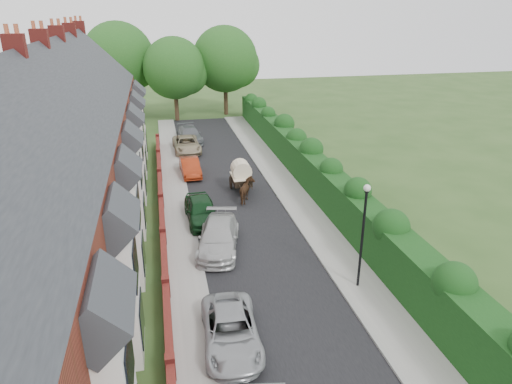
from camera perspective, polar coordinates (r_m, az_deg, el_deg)
The scene contains 21 objects.
ground at distance 18.28m, azimuth 7.58°, elevation -19.85°, with size 140.00×140.00×0.00m, color #2D4C1E.
road at distance 27.00m, azimuth -1.15°, elevation -4.64°, with size 6.00×58.00×0.02m, color black.
pavement_hedge_side at distance 27.96m, azimuth 7.14°, elevation -3.72°, with size 2.20×58.00×0.12m, color gray.
pavement_house_side at distance 26.60m, azimuth -9.35°, elevation -5.27°, with size 1.70×58.00×0.12m, color gray.
kerb_hedge_side at distance 27.65m, azimuth 5.08°, elevation -3.92°, with size 0.18×58.00×0.13m, color #989993.
kerb_house_side at distance 26.63m, azimuth -7.63°, elevation -5.12°, with size 0.18×58.00×0.13m, color #989993.
hedge at distance 27.95m, azimuth 10.78°, elevation -0.50°, with size 2.10×58.00×2.85m.
terrace_row at distance 24.62m, azimuth -25.15°, elevation 1.75°, with size 9.05×40.50×11.50m.
garden_wall_row at distance 25.52m, azimuth -11.52°, elevation -5.67°, with size 0.35×40.35×1.10m.
lamppost at distance 20.69m, azimuth 13.30°, elevation -3.90°, with size 0.32×0.32×5.16m.
tree_far_left at distance 53.19m, azimuth -9.82°, elevation 14.85°, with size 7.14×6.80×9.29m.
tree_far_right at distance 55.70m, azimuth -3.52°, elevation 16.06°, with size 7.98×7.60×10.31m.
tree_far_back at distance 56.13m, azimuth -16.33°, elevation 15.61°, with size 8.40×8.00×10.82m.
car_silver_b at distance 18.30m, azimuth -3.14°, elevation -16.95°, with size 2.12×4.61×1.28m, color #A8ACB0.
car_white at distance 24.60m, azimuth -4.73°, elevation -5.64°, with size 2.06×5.06×1.47m, color #BBBBBB.
car_green at distance 27.80m, azimuth -6.86°, elevation -2.26°, with size 1.80×4.48×1.53m, color #103517.
car_red at distance 35.78m, azimuth -8.24°, elevation 3.12°, with size 1.37×3.94×1.30m, color #9D2C11.
car_beige at distance 41.74m, azimuth -8.66°, elevation 5.91°, with size 2.27×4.93×1.37m, color tan.
car_grey at distance 44.95m, azimuth -8.30°, elevation 7.14°, with size 2.00×4.93×1.43m, color slate.
horse at distance 30.37m, azimuth -1.15°, elevation 0.14°, with size 0.86×1.89×1.60m, color #482D1A.
horse_cart at distance 32.07m, azimuth -1.86°, elevation 2.29°, with size 1.41×3.13×2.26m.
Camera 1 is at (-5.05, -12.67, 12.17)m, focal length 32.00 mm.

